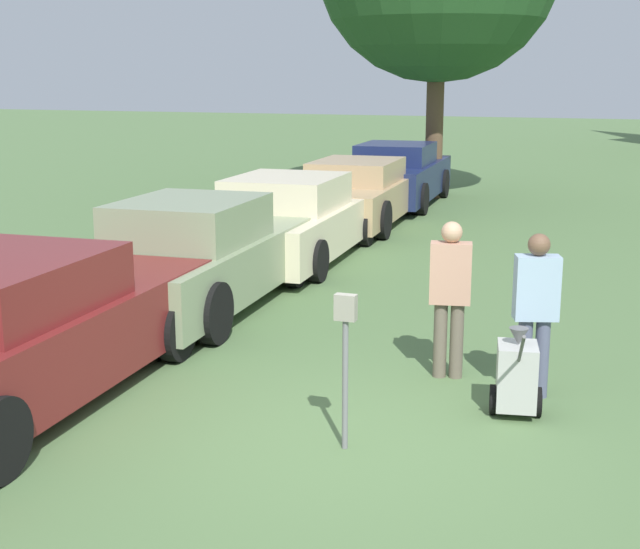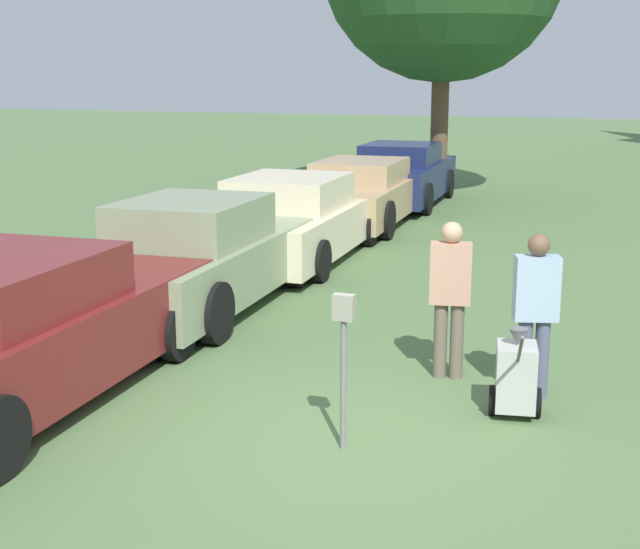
{
  "view_description": "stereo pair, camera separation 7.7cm",
  "coord_description": "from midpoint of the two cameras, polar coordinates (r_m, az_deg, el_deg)",
  "views": [
    {
      "loc": [
        2.36,
        -6.8,
        3.11
      ],
      "look_at": [
        -0.66,
        1.58,
        1.1
      ],
      "focal_mm": 50.0,
      "sensor_mm": 36.0,
      "label": 1
    },
    {
      "loc": [
        2.44,
        -6.77,
        3.11
      ],
      "look_at": [
        -0.66,
        1.58,
        1.1
      ],
      "focal_mm": 50.0,
      "sensor_mm": 36.0,
      "label": 2
    }
  ],
  "objects": [
    {
      "name": "parked_car_navy",
      "position": [
        21.77,
        4.84,
        6.33
      ],
      "size": [
        2.19,
        4.94,
        1.49
      ],
      "rotation": [
        0.0,
        0.0,
        0.05
      ],
      "color": "#19234C",
      "rests_on": "ground_plane"
    },
    {
      "name": "equipment_cart",
      "position": [
        8.47,
        12.22,
        -6.34
      ],
      "size": [
        0.51,
        1.0,
        1.0
      ],
      "rotation": [
        0.0,
        0.0,
        0.18
      ],
      "color": "#B2B2AD",
      "rests_on": "ground_plane"
    },
    {
      "name": "ground_plane",
      "position": [
        7.84,
        0.32,
        -10.65
      ],
      "size": [
        120.0,
        120.0,
        0.0
      ],
      "primitive_type": "plane",
      "color": "#517042"
    },
    {
      "name": "person_worker",
      "position": [
        9.25,
        8.08,
        -1.0
      ],
      "size": [
        0.45,
        0.3,
        1.65
      ],
      "rotation": [
        0.0,
        0.0,
        3.34
      ],
      "color": "#665B4C",
      "rests_on": "ground_plane"
    },
    {
      "name": "parking_meter",
      "position": [
        7.39,
        1.34,
        -4.35
      ],
      "size": [
        0.18,
        0.09,
        1.35
      ],
      "color": "slate",
      "rests_on": "ground_plane"
    },
    {
      "name": "parked_car_maroon",
      "position": [
        9.03,
        -19.43,
        -3.59
      ],
      "size": [
        2.28,
        5.18,
        1.47
      ],
      "rotation": [
        0.0,
        0.0,
        0.05
      ],
      "color": "maroon",
      "rests_on": "ground_plane"
    },
    {
      "name": "parked_car_tan",
      "position": [
        18.81,
        2.36,
        5.22
      ],
      "size": [
        2.2,
        5.32,
        1.37
      ],
      "rotation": [
        0.0,
        0.0,
        0.05
      ],
      "color": "tan",
      "rests_on": "ground_plane"
    },
    {
      "name": "parked_car_cream",
      "position": [
        15.17,
        -2.08,
        3.45
      ],
      "size": [
        2.27,
        5.01,
        1.45
      ],
      "rotation": [
        0.0,
        0.0,
        0.05
      ],
      "color": "beige",
      "rests_on": "ground_plane"
    },
    {
      "name": "parked_car_sage",
      "position": [
        12.09,
        -8.18,
        1.09
      ],
      "size": [
        2.18,
        4.9,
        1.5
      ],
      "rotation": [
        0.0,
        0.0,
        0.05
      ],
      "color": "gray",
      "rests_on": "ground_plane"
    },
    {
      "name": "person_supervisor",
      "position": [
        8.83,
        13.4,
        -1.97
      ],
      "size": [
        0.47,
        0.34,
        1.63
      ],
      "rotation": [
        0.0,
        0.0,
        3.45
      ],
      "color": "#515670",
      "rests_on": "ground_plane"
    }
  ]
}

